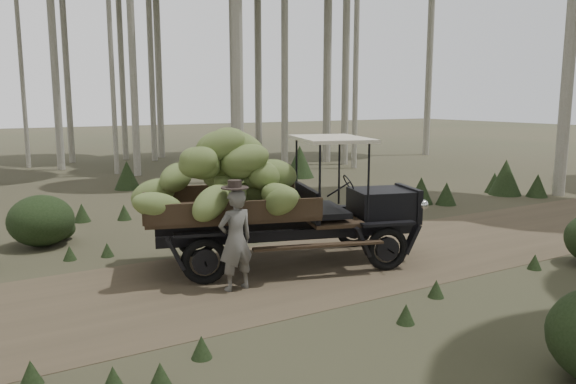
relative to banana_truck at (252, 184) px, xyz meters
name	(u,v)px	position (x,y,z in m)	size (l,w,h in m)	color
ground	(342,262)	(1.69, -0.61, -1.65)	(120.00, 120.00, 0.00)	#473D2B
dirt_track	(342,262)	(1.69, -0.61, -1.64)	(70.00, 4.00, 0.01)	brown
banana_truck	(252,184)	(0.00, 0.00, 0.00)	(5.92, 3.31, 2.84)	black
farmer	(236,239)	(-0.83, -1.02, -0.75)	(0.67, 0.50, 1.90)	#5C5954
undergrowth	(427,260)	(1.96, -2.70, -1.11)	(23.18, 24.22, 1.32)	#233319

